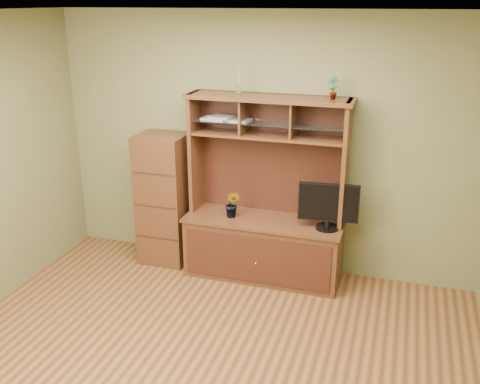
% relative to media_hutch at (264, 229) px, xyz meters
% --- Properties ---
extents(room, '(4.54, 4.04, 2.74)m').
position_rel_media_hutch_xyz_m(room, '(-0.10, -1.73, 0.83)').
color(room, '#513017').
rests_on(room, ground).
extents(media_hutch, '(1.66, 0.61, 1.90)m').
position_rel_media_hutch_xyz_m(media_hutch, '(0.00, 0.00, 0.00)').
color(media_hutch, '#412212').
rests_on(media_hutch, room).
extents(monitor, '(0.59, 0.23, 0.47)m').
position_rel_media_hutch_xyz_m(monitor, '(0.66, -0.08, 0.37)').
color(monitor, black).
rests_on(monitor, media_hutch).
extents(orchid_plant, '(0.18, 0.15, 0.29)m').
position_rel_media_hutch_xyz_m(orchid_plant, '(-0.32, -0.08, 0.27)').
color(orchid_plant, '#21531C').
rests_on(orchid_plant, media_hutch).
extents(top_plant, '(0.13, 0.11, 0.21)m').
position_rel_media_hutch_xyz_m(top_plant, '(0.62, 0.08, 1.48)').
color(top_plant, '#2E5D20').
rests_on(top_plant, media_hutch).
extents(reed_diffuser, '(0.06, 0.06, 0.28)m').
position_rel_media_hutch_xyz_m(reed_diffuser, '(-0.30, 0.08, 1.49)').
color(reed_diffuser, silver).
rests_on(reed_diffuser, media_hutch).
extents(magazines, '(0.51, 0.23, 0.04)m').
position_rel_media_hutch_xyz_m(magazines, '(-0.46, 0.08, 1.13)').
color(magazines, '#9E9EA2').
rests_on(magazines, media_hutch).
extents(side_cabinet, '(0.52, 0.47, 1.44)m').
position_rel_media_hutch_xyz_m(side_cabinet, '(-1.14, 0.02, 0.20)').
color(side_cabinet, '#412212').
rests_on(side_cabinet, room).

